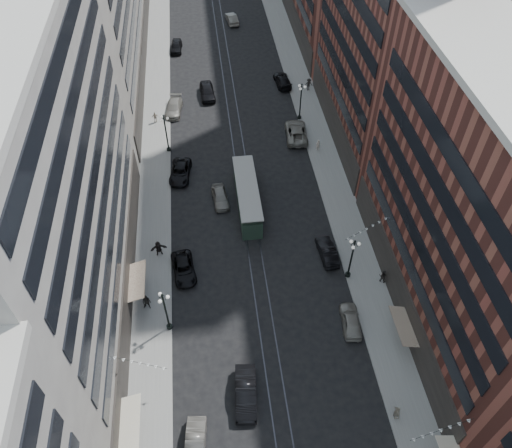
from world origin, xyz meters
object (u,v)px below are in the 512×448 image
streetcar (247,197)px  pedestrian_5 (159,248)px  lamppost_se_mid (301,100)px  pedestrian_7 (383,276)px  car_10 (327,252)px  car_13 (207,91)px  car_1 (195,445)px  pedestrian_8 (318,145)px  car_extra_0 (220,197)px  car_14 (232,19)px  car_8 (174,108)px  car_7 (180,172)px  pedestrian_2 (147,302)px  pedestrian_6 (155,117)px  car_12 (282,80)px  pedestrian_4 (397,413)px  lamppost_se_far (352,258)px  car_11 (296,132)px  lamppost_sw_mid (166,132)px  car_2 (184,269)px  pedestrian_9 (309,84)px  car_9 (176,46)px  car_5 (246,393)px  lamppost_sw_far (166,310)px

streetcar → pedestrian_5: bearing=-148.3°
lamppost_se_mid → pedestrian_7: lamppost_se_mid is taller
car_10 → car_13: (-11.05, 32.37, 0.14)m
car_1 → pedestrian_8: (17.46, 36.13, 0.20)m
car_extra_0 → car_14: bearing=78.3°
car_8 → pedestrian_8: bearing=-22.8°
car_8 → car_7: bearing=-79.4°
pedestrian_2 → pedestrian_6: bearing=104.6°
lamppost_se_mid → car_13: (-12.61, 7.32, -2.22)m
streetcar → car_12: streetcar is taller
pedestrian_4 → lamppost_se_far: bearing=-0.2°
lamppost_se_far → car_11: 24.12m
car_13 → car_8: bearing=-148.7°
car_7 → car_12: car_12 is taller
streetcar → car_8: size_ratio=2.13×
pedestrian_6 → lamppost_sw_mid: bearing=96.4°
car_10 → pedestrian_6: (-18.62, 26.60, 0.22)m
car_1 → pedestrian_7: (19.63, 14.27, 0.22)m
lamppost_se_mid → pedestrian_5: size_ratio=2.93×
car_1 → pedestrian_6: pedestrian_6 is taller
car_12 → car_11: bearing=84.6°
car_2 → car_7: size_ratio=0.94×
pedestrian_8 → car_8: bearing=-42.8°
car_8 → pedestrian_6: size_ratio=3.23×
pedestrian_4 → car_extra_0: size_ratio=0.41×
car_7 → car_8: bearing=100.6°
pedestrian_9 → car_14: bearing=105.1°
car_1 → car_9: (-0.69, 65.25, 0.03)m
streetcar → pedestrian_8: (10.32, 9.14, -0.47)m
lamppost_se_far → pedestrian_8: 20.90m
car_5 → car_2: bearing=114.1°
car_7 → lamppost_sw_mid: bearing=113.6°
car_11 → pedestrian_7: size_ratio=3.75×
car_12 → car_14: car_14 is taller
lamppost_se_far → car_14: 59.33m
pedestrian_4 → pedestrian_7: bearing=-13.5°
streetcar → pedestrian_6: bearing=121.5°
car_1 → pedestrian_8: 40.13m
lamppost_sw_mid → pedestrian_7: bearing=-48.0°
car_14 → pedestrian_8: (8.00, -38.13, 0.15)m
car_2 → car_11: 26.56m
pedestrian_2 → pedestrian_4: pedestrian_2 is taller
pedestrian_2 → car_10: size_ratio=0.43×
car_8 → car_5: bearing=-74.7°
car_5 → car_7: 29.88m
lamppost_se_mid → car_7: (-16.94, -10.20, -2.38)m
car_5 → car_13: (-0.71, 46.97, 0.04)m
lamppost_sw_far → car_11: bearing=58.4°
car_2 → car_7: bearing=83.0°
lamppost_sw_far → pedestrian_4: bearing=-30.3°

